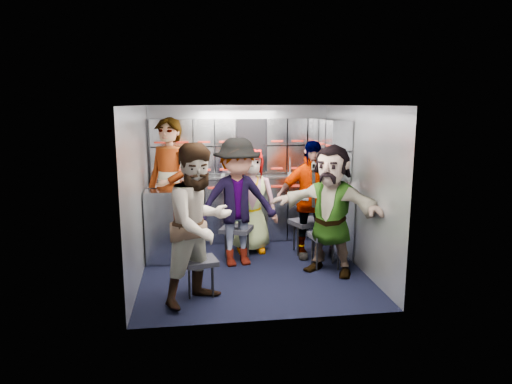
{
  "coord_description": "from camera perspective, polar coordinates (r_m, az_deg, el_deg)",
  "views": [
    {
      "loc": [
        -0.73,
        -5.66,
        2.12
      ],
      "look_at": [
        0.11,
        0.35,
        0.95
      ],
      "focal_mm": 32.0,
      "sensor_mm": 36.0,
      "label": 1
    }
  ],
  "objects": [
    {
      "name": "jump_seat_near_left",
      "position": [
        5.2,
        -6.95,
        -8.82
      ],
      "size": [
        0.41,
        0.4,
        0.42
      ],
      "rotation": [
        0.0,
        0.0,
        0.21
      ],
      "color": "black",
      "rests_on": "ground"
    },
    {
      "name": "cart_bank_back",
      "position": [
        7.17,
        -1.88,
        -2.14
      ],
      "size": [
        2.68,
        0.38,
        0.99
      ],
      "primitive_type": "cube",
      "color": "gray",
      "rests_on": "ground"
    },
    {
      "name": "jump_seat_center",
      "position": [
        6.82,
        -0.83,
        -4.06
      ],
      "size": [
        0.4,
        0.38,
        0.4
      ],
      "rotation": [
        0.0,
        0.0,
        -0.21
      ],
      "color": "black",
      "rests_on": "ground"
    },
    {
      "name": "counter",
      "position": [
        7.07,
        -1.91,
        1.97
      ],
      "size": [
        2.68,
        0.42,
        0.03
      ],
      "primitive_type": "cube",
      "color": "#ADAFB4",
      "rests_on": "cart_bank_back"
    },
    {
      "name": "wall_left",
      "position": [
        5.8,
        -14.43,
        -0.03
      ],
      "size": [
        0.04,
        3.0,
        2.1
      ],
      "primitive_type": "cube",
      "color": "#9499A2",
      "rests_on": "ground"
    },
    {
      "name": "jump_seat_mid_left",
      "position": [
        6.27,
        -2.46,
        -4.87
      ],
      "size": [
        0.5,
        0.49,
        0.46
      ],
      "rotation": [
        0.0,
        0.0,
        -0.39
      ],
      "color": "black",
      "rests_on": "ground"
    },
    {
      "name": "jump_seat_near_right",
      "position": [
        6.04,
        8.69,
        -5.68
      ],
      "size": [
        0.42,
        0.4,
        0.46
      ],
      "rotation": [
        0.0,
        0.0,
        0.1
      ],
      "color": "black",
      "rests_on": "ground"
    },
    {
      "name": "attendant_arc_a",
      "position": [
        4.88,
        -7.04,
        -4.03
      ],
      "size": [
        1.07,
        1.04,
        1.73
      ],
      "primitive_type": "imported",
      "rotation": [
        0.0,
        0.0,
        0.69
      ],
      "color": "black",
      "rests_on": "ground"
    },
    {
      "name": "attendant_arc_e",
      "position": [
        5.77,
        9.31,
        -2.22
      ],
      "size": [
        1.5,
        1.31,
        1.64
      ],
      "primitive_type": "imported",
      "rotation": [
        0.0,
        0.0,
        -0.66
      ],
      "color": "black",
      "rests_on": "ground"
    },
    {
      "name": "coffee_niche",
      "position": [
        7.16,
        -0.59,
        5.75
      ],
      "size": [
        0.46,
        0.16,
        0.84
      ],
      "primitive_type": null,
      "color": "black",
      "rests_on": "wall_back"
    },
    {
      "name": "ceiling",
      "position": [
        5.7,
        -0.59,
        10.76
      ],
      "size": [
        2.8,
        3.0,
        0.02
      ],
      "primitive_type": "cube",
      "color": "silver",
      "rests_on": "wall_back"
    },
    {
      "name": "attendant_arc_c",
      "position": [
        6.56,
        -0.64,
        -1.07
      ],
      "size": [
        0.74,
        0.48,
        1.51
      ],
      "primitive_type": "imported",
      "rotation": [
        0.0,
        0.0,
        0.0
      ],
      "color": "black",
      "rests_on": "ground"
    },
    {
      "name": "attendant_arc_d",
      "position": [
        6.33,
        6.81,
        -0.98
      ],
      "size": [
        0.99,
        0.48,
        1.64
      ],
      "primitive_type": "imported",
      "rotation": [
        0.0,
        0.0,
        -0.08
      ],
      "color": "black",
      "rests_on": "ground"
    },
    {
      "name": "bottle_mid",
      "position": [
        7.03,
        -0.28,
        3.0
      ],
      "size": [
        0.07,
        0.07,
        0.23
      ],
      "primitive_type": "cylinder",
      "color": "white",
      "rests_on": "counter"
    },
    {
      "name": "bottle_left",
      "position": [
        6.98,
        -4.18,
        2.99
      ],
      "size": [
        0.06,
        0.06,
        0.25
      ],
      "primitive_type": "cylinder",
      "color": "white",
      "rests_on": "counter"
    },
    {
      "name": "red_latch_strip",
      "position": [
        6.9,
        -1.73,
        0.61
      ],
      "size": [
        2.6,
        0.02,
        0.03
      ],
      "primitive_type": "cube",
      "color": "#AA2013",
      "rests_on": "cart_bank_back"
    },
    {
      "name": "cup_left",
      "position": [
        6.97,
        -8.25,
        2.23
      ],
      "size": [
        0.08,
        0.08,
        0.09
      ],
      "primitive_type": "cylinder",
      "color": "#C6B88B",
      "rests_on": "counter"
    },
    {
      "name": "cup_right",
      "position": [
        7.15,
        5.26,
        2.55
      ],
      "size": [
        0.08,
        0.08,
        0.1
      ],
      "primitive_type": "cylinder",
      "color": "#C6B88B",
      "rests_on": "counter"
    },
    {
      "name": "attendant_arc_b",
      "position": [
        5.99,
        -2.32,
        -1.32
      ],
      "size": [
        1.18,
        0.8,
        1.7
      ],
      "primitive_type": "imported",
      "rotation": [
        0.0,
        0.0,
        0.16
      ],
      "color": "black",
      "rests_on": "ground"
    },
    {
      "name": "cart_bank_left",
      "position": [
        6.44,
        -11.79,
        -3.88
      ],
      "size": [
        0.38,
        0.76,
        0.99
      ],
      "primitive_type": "cube",
      "color": "gray",
      "rests_on": "ground"
    },
    {
      "name": "right_cabinet",
      "position": [
        6.76,
        9.36,
        -3.05
      ],
      "size": [
        0.28,
        1.2,
        1.0
      ],
      "primitive_type": "cube",
      "color": "gray",
      "rests_on": "ground"
    },
    {
      "name": "locker_bank_back",
      "position": [
        7.07,
        -1.98,
        5.85
      ],
      "size": [
        2.68,
        0.28,
        0.82
      ],
      "primitive_type": "cube",
      "color": "gray",
      "rests_on": "wall_back"
    },
    {
      "name": "locker_bank_right",
      "position": [
        6.69,
        9.37,
        5.41
      ],
      "size": [
        0.28,
        1.0,
        0.82
      ],
      "primitive_type": "cube",
      "color": "gray",
      "rests_on": "wall_right"
    },
    {
      "name": "jump_seat_mid_right",
      "position": [
        6.59,
        6.34,
        -3.99
      ],
      "size": [
        0.51,
        0.5,
        0.48
      ],
      "rotation": [
        0.0,
        0.0,
        0.34
      ],
      "color": "black",
      "rests_on": "ground"
    },
    {
      "name": "floor",
      "position": [
        6.09,
        -0.55,
        -9.42
      ],
      "size": [
        3.0,
        3.0,
        0.0
      ],
      "primitive_type": "plane",
      "color": "black",
      "rests_on": "ground"
    },
    {
      "name": "attendant_standing",
      "position": [
        6.31,
        -10.7,
        0.3
      ],
      "size": [
        0.85,
        0.79,
        1.95
      ],
      "primitive_type": "imported",
      "rotation": [
        0.0,
        0.0,
        -0.62
      ],
      "color": "black",
      "rests_on": "ground"
    },
    {
      "name": "wall_back",
      "position": [
        7.27,
        -2.08,
        2.5
      ],
      "size": [
        2.8,
        0.04,
        2.1
      ],
      "primitive_type": "cube",
      "color": "#9499A2",
      "rests_on": "ground"
    },
    {
      "name": "wall_right",
      "position": [
        6.14,
        12.5,
        0.66
      ],
      "size": [
        0.04,
        3.0,
        2.1
      ],
      "primitive_type": "cube",
      "color": "#9499A2",
      "rests_on": "ground"
    },
    {
      "name": "bottle_right",
      "position": [
        7.12,
        4.21,
        3.25
      ],
      "size": [
        0.06,
        0.06,
        0.28
      ],
      "primitive_type": "cylinder",
      "color": "white",
      "rests_on": "counter"
    }
  ]
}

